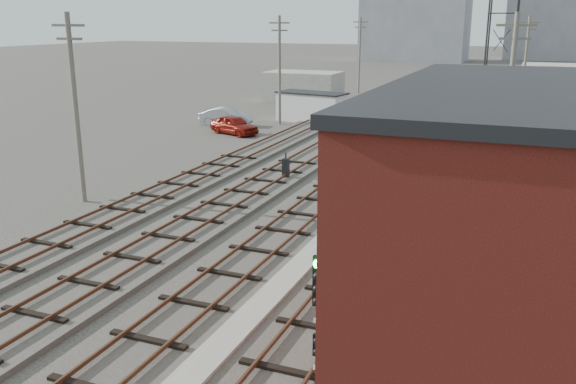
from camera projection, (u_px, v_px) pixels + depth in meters
The scene contains 21 objects.
ground at pixel (452, 109), 61.27m from camera, with size 320.00×320.00×0.00m, color #282621.
track_right at pixel (448, 149), 41.60m from camera, with size 3.20×90.00×0.39m.
track_mid_right at pixel (390, 145), 43.04m from camera, with size 3.20×90.00×0.39m.
track_mid_left at pixel (336, 141), 44.48m from camera, with size 3.20×90.00×0.39m.
track_left at pixel (286, 137), 45.92m from camera, with size 3.20×90.00×0.39m.
platform_curb at pixel (281, 289), 20.00m from camera, with size 0.90×28.00×0.26m, color gray.
brick_building at pixel (515, 234), 14.75m from camera, with size 6.54×12.20×7.22m.
lattice_tower at pixel (501, 40), 34.94m from camera, with size 1.60×1.60×15.00m.
utility_pole_left_a at pixel (75, 104), 28.76m from camera, with size 1.80×0.24×9.00m.
utility_pole_left_b at pixel (280, 67), 51.07m from camera, with size 1.80×0.24×9.00m.
utility_pole_left_c at pixel (360, 53), 73.38m from camera, with size 1.80×0.24×9.00m.
utility_pole_right_a at pixel (509, 103), 29.07m from camera, with size 1.80×0.24×9.00m.
utility_pole_right_b at pixel (525, 63), 55.84m from camera, with size 1.80×0.24×9.00m.
shed_left at pixel (303, 87), 66.59m from camera, with size 8.00×5.00×3.20m, color gray.
shed_right at pixel (550, 83), 66.41m from camera, with size 6.00×6.00×4.00m, color gray.
signal_mast at pixel (318, 323), 13.34m from camera, with size 0.40×0.41×3.85m.
switch_stand at pixel (286, 168), 33.84m from camera, with size 0.35×0.35×1.47m.
site_trailer at pixel (312, 107), 53.37m from camera, with size 6.48×3.67×2.57m.
car_red at pixel (234, 125), 47.56m from camera, with size 1.72×4.28×1.46m, color maroon.
car_silver at pixel (226, 117), 51.57m from camera, with size 1.54×4.42×1.46m, color #ABAEB3.
car_grey at pixel (301, 108), 57.58m from camera, with size 1.64×4.04×1.17m, color slate.
Camera 1 is at (7.60, -2.96, 8.64)m, focal length 38.00 mm.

